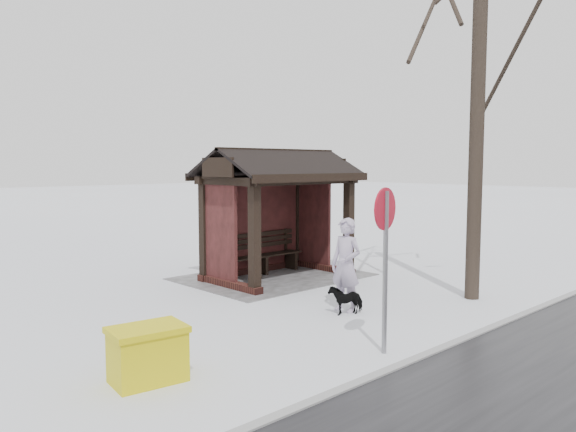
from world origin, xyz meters
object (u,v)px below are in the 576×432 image
object	(u,v)px
bus_shelter	(274,188)
grit_bin	(148,354)
pedestrian	(346,265)
dog	(346,299)
road_sign	(385,235)

from	to	relation	value
bus_shelter	grit_bin	world-z (taller)	bus_shelter
pedestrian	dog	size ratio (longest dim) A/B	2.80
dog	grit_bin	world-z (taller)	grit_bin
dog	pedestrian	bearing A→B (deg)	151.88
dog	grit_bin	size ratio (longest dim) A/B	0.62
bus_shelter	road_sign	distance (m)	5.74
bus_shelter	pedestrian	xyz separation A→B (m)	(1.12, 3.24, -1.30)
bus_shelter	grit_bin	xyz separation A→B (m)	(5.53, 3.79, -1.81)
bus_shelter	dog	size ratio (longest dim) A/B	5.79
dog	grit_bin	distance (m)	4.29
dog	bus_shelter	bearing A→B (deg)	179.22
dog	road_sign	bearing A→B (deg)	-15.10
road_sign	grit_bin	bearing A→B (deg)	-34.10
pedestrian	road_sign	size ratio (longest dim) A/B	0.72
pedestrian	dog	distance (m)	0.63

